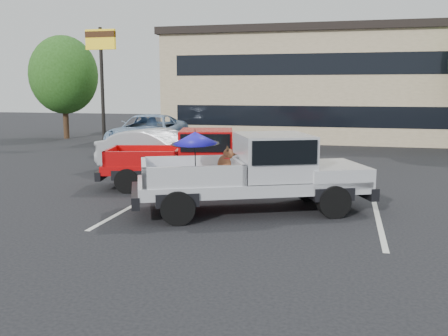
# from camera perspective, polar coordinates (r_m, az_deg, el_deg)

# --- Properties ---
(ground) EXTENTS (90.00, 90.00, 0.00)m
(ground) POSITION_cam_1_polar(r_m,az_deg,el_deg) (10.33, 0.86, -7.57)
(ground) COLOR black
(ground) RESTS_ON ground
(stripe_left) EXTENTS (0.12, 5.00, 0.01)m
(stripe_left) POSITION_cam_1_polar(r_m,az_deg,el_deg) (13.09, -10.08, -4.11)
(stripe_left) COLOR silver
(stripe_left) RESTS_ON ground
(stripe_right) EXTENTS (0.12, 5.00, 0.01)m
(stripe_right) POSITION_cam_1_polar(r_m,az_deg,el_deg) (12.04, 17.19, -5.54)
(stripe_right) COLOR silver
(stripe_right) RESTS_ON ground
(motel_building) EXTENTS (20.40, 8.40, 6.30)m
(motel_building) POSITION_cam_1_polar(r_m,az_deg,el_deg) (30.63, 13.53, 9.30)
(motel_building) COLOR tan
(motel_building) RESTS_ON ground
(motel_sign) EXTENTS (1.60, 0.22, 6.00)m
(motel_sign) POSITION_cam_1_polar(r_m,az_deg,el_deg) (26.66, -13.87, 12.47)
(motel_sign) COLOR black
(motel_sign) RESTS_ON ground
(tree_left) EXTENTS (3.96, 3.96, 6.02)m
(tree_left) POSITION_cam_1_polar(r_m,az_deg,el_deg) (31.19, -17.85, 10.08)
(tree_left) COLOR #332114
(tree_left) RESTS_ON ground
(tree_back) EXTENTS (4.68, 4.68, 7.11)m
(tree_back) POSITION_cam_1_polar(r_m,az_deg,el_deg) (33.89, 20.54, 10.98)
(tree_back) COLOR #332114
(tree_back) RESTS_ON ground
(silver_pickup) EXTENTS (6.00, 4.06, 2.06)m
(silver_pickup) POSITION_cam_1_polar(r_m,az_deg,el_deg) (12.06, 4.56, -0.04)
(silver_pickup) COLOR black
(silver_pickup) RESTS_ON ground
(red_pickup) EXTENTS (5.57, 2.98, 1.74)m
(red_pickup) POSITION_cam_1_polar(r_m,az_deg,el_deg) (14.96, -2.60, 1.37)
(red_pickup) COLOR black
(red_pickup) RESTS_ON ground
(silver_sedan) EXTENTS (4.96, 2.82, 1.55)m
(silver_sedan) POSITION_cam_1_polar(r_m,az_deg,el_deg) (17.44, -7.26, 1.81)
(silver_sedan) COLOR #A7A9AE
(silver_sedan) RESTS_ON ground
(blue_suv) EXTENTS (3.50, 6.45, 1.72)m
(blue_suv) POSITION_cam_1_polar(r_m,az_deg,el_deg) (24.15, -8.59, 4.00)
(blue_suv) COLOR #87A6C9
(blue_suv) RESTS_ON ground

